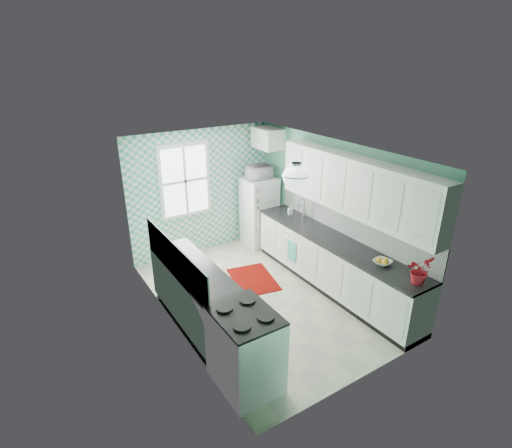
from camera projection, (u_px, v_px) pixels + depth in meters
floor at (261, 298)px, 6.75m from camera, size 3.00×4.40×0.02m
ceiling at (262, 150)px, 5.75m from camera, size 3.00×4.40×0.02m
wall_back at (201, 192)px, 7.96m from camera, size 3.00×0.02×2.50m
wall_front at (368, 297)px, 4.54m from camera, size 3.00×0.02×2.50m
wall_left at (170, 254)px, 5.51m from camera, size 0.02×4.40×2.50m
wall_right at (334, 211)px, 7.00m from camera, size 0.02×4.40×2.50m
accent_wall at (202, 192)px, 7.95m from camera, size 3.00×0.01×2.50m
window at (185, 181)px, 7.63m from camera, size 1.04×0.05×1.44m
backsplash_right at (349, 222)px, 6.70m from camera, size 0.02×3.60×0.51m
backsplash_left at (174, 259)px, 5.48m from camera, size 0.02×2.15×0.51m
upper_cabinets_right at (355, 186)px, 6.19m from camera, size 0.33×3.20×0.90m
upper_cabinet_fridge at (266, 138)px, 7.92m from camera, size 0.40×0.74×0.40m
ceiling_light at (296, 176)px, 5.21m from camera, size 0.34×0.34×0.35m
base_cabinets_right at (333, 265)px, 6.85m from camera, size 0.60×3.60×0.90m
countertop_right at (334, 241)px, 6.66m from camera, size 0.63×3.60×0.04m
base_cabinets_left at (197, 299)px, 5.92m from camera, size 0.60×2.15×0.90m
countertop_left at (196, 271)px, 5.74m from camera, size 0.63×2.15×0.04m
fridge at (259, 212)px, 8.39m from camera, size 0.63×0.63×1.46m
stove at (245, 348)px, 4.80m from camera, size 0.68×0.85×1.02m
sink at (297, 220)px, 7.46m from camera, size 0.44×0.37×0.53m
rug at (253, 279)px, 7.27m from camera, size 0.92×1.15×0.02m
dish_towel at (292, 251)px, 7.26m from camera, size 0.05×0.24×0.37m
fruit_bowl at (382, 262)px, 5.86m from camera, size 0.30×0.30×0.06m
potted_plant at (419, 270)px, 5.33m from camera, size 0.41×0.38×0.38m
soap_bottle at (290, 210)px, 7.65m from camera, size 0.11×0.11×0.19m
microwave at (259, 172)px, 8.05m from camera, size 0.50×0.36×0.27m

